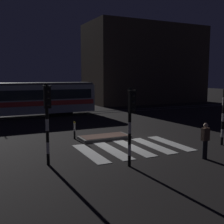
{
  "coord_description": "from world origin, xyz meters",
  "views": [
    {
      "loc": [
        -7.51,
        -14.57,
        3.9
      ],
      "look_at": [
        0.93,
        2.77,
        1.4
      ],
      "focal_mm": 44.84,
      "sensor_mm": 36.0,
      "label": 1
    }
  ],
  "objects_px": {
    "traffic_light_kerb_mid_left": "(131,115)",
    "pedestrian_waiting_at_kerb": "(205,141)",
    "tram": "(16,99)",
    "traffic_light_corner_near_left": "(47,112)",
    "bollard_island_edge": "(74,130)"
  },
  "relations": [
    {
      "from": "traffic_light_kerb_mid_left",
      "to": "pedestrian_waiting_at_kerb",
      "type": "distance_m",
      "value": 4.03
    },
    {
      "from": "tram",
      "to": "traffic_light_corner_near_left",
      "type": "bearing_deg",
      "value": -92.51
    },
    {
      "from": "pedestrian_waiting_at_kerb",
      "to": "bollard_island_edge",
      "type": "distance_m",
      "value": 7.92
    },
    {
      "from": "tram",
      "to": "pedestrian_waiting_at_kerb",
      "type": "distance_m",
      "value": 18.85
    },
    {
      "from": "traffic_light_kerb_mid_left",
      "to": "pedestrian_waiting_at_kerb",
      "type": "xyz_separation_m",
      "value": [
        3.75,
        -0.5,
        -1.37
      ]
    },
    {
      "from": "traffic_light_corner_near_left",
      "to": "pedestrian_waiting_at_kerb",
      "type": "xyz_separation_m",
      "value": [
        6.87,
        -2.24,
        -1.49
      ]
    },
    {
      "from": "traffic_light_kerb_mid_left",
      "to": "tram",
      "type": "relative_size",
      "value": 0.23
    },
    {
      "from": "traffic_light_kerb_mid_left",
      "to": "bollard_island_edge",
      "type": "bearing_deg",
      "value": 94.11
    },
    {
      "from": "traffic_light_corner_near_left",
      "to": "bollard_island_edge",
      "type": "distance_m",
      "value": 5.51
    },
    {
      "from": "traffic_light_kerb_mid_left",
      "to": "bollard_island_edge",
      "type": "relative_size",
      "value": 3.07
    },
    {
      "from": "traffic_light_kerb_mid_left",
      "to": "tram",
      "type": "distance_m",
      "value": 17.47
    },
    {
      "from": "traffic_light_kerb_mid_left",
      "to": "tram",
      "type": "height_order",
      "value": "tram"
    },
    {
      "from": "traffic_light_corner_near_left",
      "to": "pedestrian_waiting_at_kerb",
      "type": "height_order",
      "value": "traffic_light_corner_near_left"
    },
    {
      "from": "bollard_island_edge",
      "to": "traffic_light_kerb_mid_left",
      "type": "bearing_deg",
      "value": -85.89
    },
    {
      "from": "traffic_light_corner_near_left",
      "to": "tram",
      "type": "distance_m",
      "value": 15.57
    }
  ]
}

